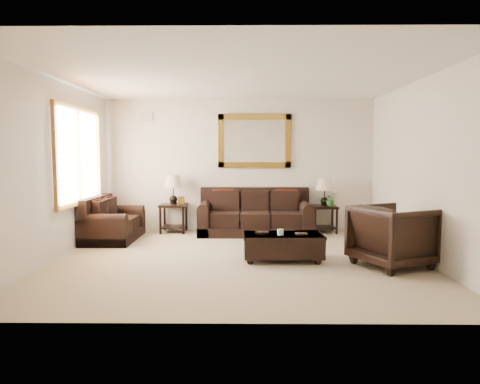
{
  "coord_description": "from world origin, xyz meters",
  "views": [
    {
      "loc": [
        0.11,
        -6.36,
        1.57
      ],
      "look_at": [
        0.03,
        0.6,
        0.96
      ],
      "focal_mm": 32.0,
      "sensor_mm": 36.0,
      "label": 1
    }
  ],
  "objects_px": {
    "loveseat": "(111,224)",
    "end_table_right": "(324,197)",
    "sofa": "(255,217)",
    "end_table_left": "(173,195)",
    "coffee_table": "(283,244)",
    "armchair": "(393,233)"
  },
  "relations": [
    {
      "from": "loveseat",
      "to": "end_table_right",
      "type": "bearing_deg",
      "value": -78.74
    },
    {
      "from": "loveseat",
      "to": "end_table_left",
      "type": "height_order",
      "value": "end_table_left"
    },
    {
      "from": "sofa",
      "to": "armchair",
      "type": "height_order",
      "value": "armchair"
    },
    {
      "from": "end_table_left",
      "to": "coffee_table",
      "type": "relative_size",
      "value": 0.98
    },
    {
      "from": "coffee_table",
      "to": "armchair",
      "type": "bearing_deg",
      "value": -13.28
    },
    {
      "from": "armchair",
      "to": "sofa",
      "type": "bearing_deg",
      "value": 11.46
    },
    {
      "from": "sofa",
      "to": "end_table_right",
      "type": "bearing_deg",
      "value": 5.92
    },
    {
      "from": "end_table_left",
      "to": "sofa",
      "type": "bearing_deg",
      "value": -4.53
    },
    {
      "from": "end_table_left",
      "to": "coffee_table",
      "type": "height_order",
      "value": "end_table_left"
    },
    {
      "from": "end_table_right",
      "to": "coffee_table",
      "type": "distance_m",
      "value": 2.58
    },
    {
      "from": "end_table_left",
      "to": "end_table_right",
      "type": "bearing_deg",
      "value": 0.29
    },
    {
      "from": "sofa",
      "to": "coffee_table",
      "type": "height_order",
      "value": "sofa"
    },
    {
      "from": "end_table_right",
      "to": "armchair",
      "type": "distance_m",
      "value": 2.69
    },
    {
      "from": "sofa",
      "to": "end_table_right",
      "type": "distance_m",
      "value": 1.46
    },
    {
      "from": "coffee_table",
      "to": "armchair",
      "type": "height_order",
      "value": "armchair"
    },
    {
      "from": "coffee_table",
      "to": "end_table_right",
      "type": "bearing_deg",
      "value": 64.45
    },
    {
      "from": "loveseat",
      "to": "armchair",
      "type": "height_order",
      "value": "armchair"
    },
    {
      "from": "end_table_right",
      "to": "sofa",
      "type": "bearing_deg",
      "value": -174.08
    },
    {
      "from": "coffee_table",
      "to": "armchair",
      "type": "xyz_separation_m",
      "value": [
        1.52,
        -0.32,
        0.23
      ]
    },
    {
      "from": "sofa",
      "to": "coffee_table",
      "type": "xyz_separation_m",
      "value": [
        0.36,
        -2.17,
        -0.08
      ]
    },
    {
      "from": "sofa",
      "to": "loveseat",
      "type": "xyz_separation_m",
      "value": [
        -2.67,
        -0.67,
        -0.03
      ]
    },
    {
      "from": "coffee_table",
      "to": "sofa",
      "type": "bearing_deg",
      "value": 98.08
    }
  ]
}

